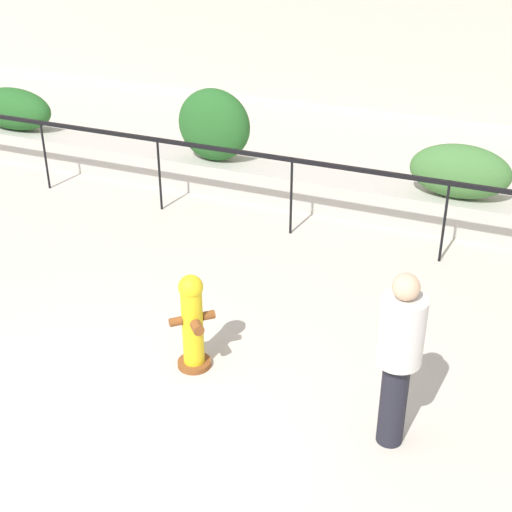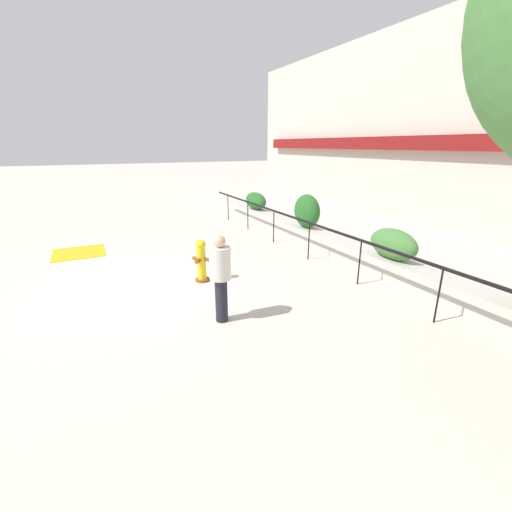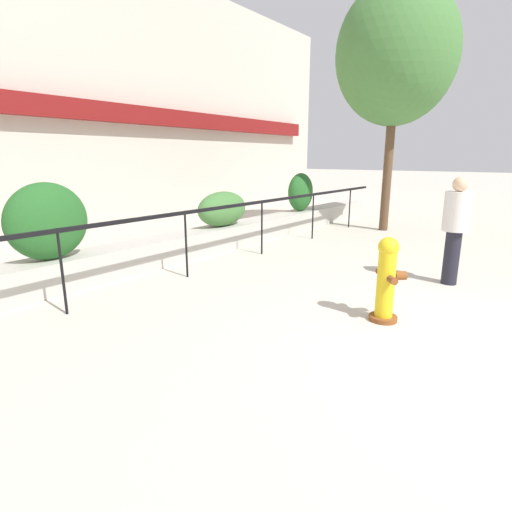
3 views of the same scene
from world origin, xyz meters
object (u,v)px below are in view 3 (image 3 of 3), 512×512
hedge_bush_2 (223,209)px  hedge_bush_1 (47,221)px  hedge_bush_3 (301,192)px  fire_hydrant (386,279)px  street_tree (397,55)px  pedestrian (455,224)px

hedge_bush_2 → hedge_bush_1: bearing=180.0°
hedge_bush_1 → hedge_bush_3: bearing=0.0°
hedge_bush_2 → fire_hydrant: (-1.89, -4.49, -0.34)m
hedge_bush_2 → street_tree: (4.49, -2.08, 3.70)m
hedge_bush_2 → street_tree: size_ratio=0.22×
hedge_bush_2 → hedge_bush_3: hedge_bush_3 is taller
street_tree → hedge_bush_3: bearing=119.1°
pedestrian → street_tree: bearing=32.5°
hedge_bush_1 → fire_hydrant: 4.93m
street_tree → pedestrian: size_ratio=3.69×
hedge_bush_1 → fire_hydrant: size_ratio=1.13×
hedge_bush_3 → pedestrian: pedestrian is taller
street_tree → pedestrian: street_tree is taller
hedge_bush_2 → street_tree: 6.18m
fire_hydrant → street_tree: 7.93m
street_tree → pedestrian: (-4.23, -2.70, -3.60)m
hedge_bush_3 → street_tree: size_ratio=0.17×
hedge_bush_1 → hedge_bush_3: hedge_bush_1 is taller
hedge_bush_3 → street_tree: bearing=-60.9°
hedge_bush_1 → pedestrian: pedestrian is taller
hedge_bush_1 → hedge_bush_3: size_ratio=1.13×
fire_hydrant → street_tree: bearing=20.7°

